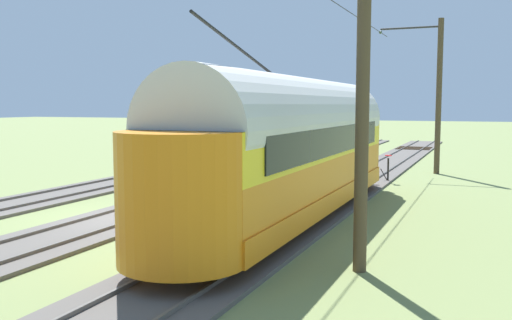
# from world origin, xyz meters

# --- Properties ---
(ground_plane) EXTENTS (220.00, 220.00, 0.00)m
(ground_plane) POSITION_xyz_m (0.00, 0.00, 0.00)
(ground_plane) COLOR olive
(track_streetcar_siding) EXTENTS (2.80, 80.00, 0.18)m
(track_streetcar_siding) POSITION_xyz_m (-4.82, -0.31, 0.05)
(track_streetcar_siding) COLOR #56514C
(track_streetcar_siding) RESTS_ON ground
(track_adjacent_siding) EXTENTS (2.80, 80.00, 0.18)m
(track_adjacent_siding) POSITION_xyz_m (0.00, -0.31, 0.05)
(track_adjacent_siding) COLOR #56514C
(track_adjacent_siding) RESTS_ON ground
(track_third_siding) EXTENTS (2.80, 80.00, 0.18)m
(track_third_siding) POSITION_xyz_m (4.82, -0.31, 0.05)
(track_third_siding) COLOR #56514C
(track_third_siding) RESTS_ON ground
(vintage_streetcar) EXTENTS (2.65, 15.89, 5.12)m
(vintage_streetcar) POSITION_xyz_m (-4.82, -1.94, 2.25)
(vintage_streetcar) COLOR orange
(vintage_streetcar) RESTS_ON ground
(catenary_pole_foreground) EXTENTS (3.18, 0.28, 7.73)m
(catenary_pole_foreground) POSITION_xyz_m (-7.69, -15.50, 4.04)
(catenary_pole_foreground) COLOR #4C3D28
(catenary_pole_foreground) RESTS_ON ground
(catenary_pole_mid_near) EXTENTS (3.18, 0.28, 7.73)m
(catenary_pole_mid_near) POSITION_xyz_m (-7.69, 2.55, 4.04)
(catenary_pole_mid_near) COLOR #4C3D28
(catenary_pole_mid_near) RESTS_ON ground
(switch_stand) EXTENTS (0.50, 0.30, 1.24)m
(switch_stand) POSITION_xyz_m (-6.05, -11.25, 0.70)
(switch_stand) COLOR black
(switch_stand) RESTS_ON ground
(track_end_bumper) EXTENTS (1.80, 0.60, 0.80)m
(track_end_bumper) POSITION_xyz_m (4.82, -8.73, 0.40)
(track_end_bumper) COLOR #B2A519
(track_end_bumper) RESTS_ON ground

